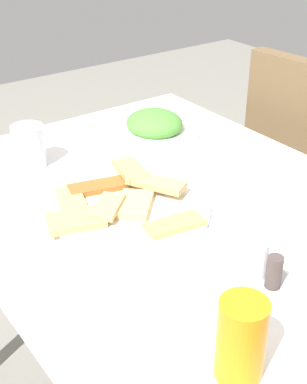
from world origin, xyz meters
name	(u,v)px	position (x,y,z in m)	size (l,w,h in m)	color
dining_table	(168,234)	(0.00, 0.00, 0.63)	(1.04, 0.81, 0.71)	white
pide_platter	(126,206)	(-0.02, -0.09, 0.73)	(0.32, 0.34, 0.04)	white
salad_plate_rice	(154,126)	(-0.30, 0.18, 0.74)	(0.24, 0.24, 0.07)	white
soda_can	(241,339)	(0.42, -0.20, 0.77)	(0.07, 0.07, 0.12)	orange
drinking_glass	(29,146)	(-0.32, -0.16, 0.76)	(0.07, 0.07, 0.10)	silver
paper_napkin	(251,170)	(0.00, 0.24, 0.72)	(0.11, 0.11, 0.00)	white
fork	(245,171)	(0.00, 0.22, 0.72)	(0.16, 0.01, 0.01)	silver
spoon	(257,166)	(0.00, 0.25, 0.72)	(0.18, 0.01, 0.01)	silver
condiment_caddy	(265,275)	(0.31, -0.04, 0.74)	(0.10, 0.10, 0.08)	#B2B2B7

